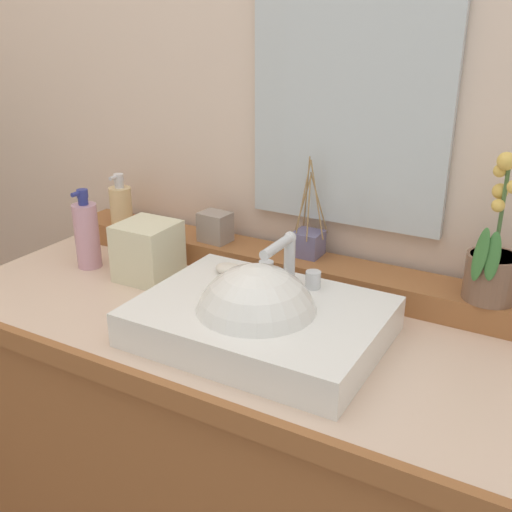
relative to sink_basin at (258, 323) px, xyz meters
name	(u,v)px	position (x,y,z in m)	size (l,w,h in m)	color
wall_back	(335,63)	(-0.06, 0.48, 0.45)	(3.33, 0.20, 2.72)	beige
vanity_cabinet	(251,477)	(-0.06, 0.07, -0.47)	(1.39, 0.60, 0.88)	#985C32
back_ledge	(297,268)	(-0.06, 0.30, -0.01)	(1.31, 0.12, 0.06)	#985C32
sink_basin	(258,323)	(0.00, 0.00, 0.00)	(0.47, 0.35, 0.27)	white
soap_bar	(230,269)	(-0.13, 0.11, 0.05)	(0.07, 0.04, 0.02)	silver
potted_plant	(492,266)	(0.38, 0.28, 0.10)	(0.11, 0.12, 0.30)	brown
soap_dispenser	(121,204)	(-0.59, 0.28, 0.08)	(0.06, 0.06, 0.14)	#E2C186
reed_diffuser	(308,242)	(-0.04, 0.32, 0.06)	(0.08, 0.09, 0.24)	slate
trinket_box	(215,227)	(-0.29, 0.29, 0.06)	(0.08, 0.06, 0.07)	gray
lotion_bottle	(87,234)	(-0.55, 0.11, 0.05)	(0.06, 0.06, 0.20)	#CB95A9
tissue_box	(148,251)	(-0.38, 0.13, 0.03)	(0.13, 0.13, 0.14)	beige
mirror	(349,102)	(0.02, 0.36, 0.38)	(0.46, 0.02, 0.56)	silver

